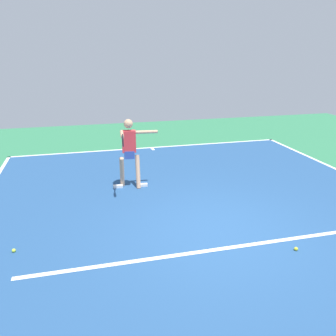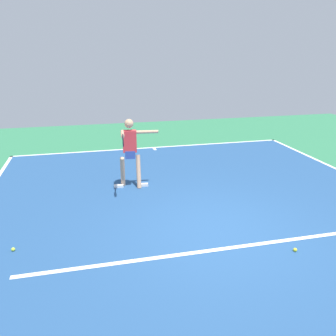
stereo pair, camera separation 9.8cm
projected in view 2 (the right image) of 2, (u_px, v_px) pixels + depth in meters
The scene contains 8 objects.
ground_plane at pixel (217, 230), 6.80m from camera, with size 22.30×22.30×0.00m, color #2D754C.
court_surface at pixel (217, 230), 6.80m from camera, with size 9.78×12.77×0.00m, color navy.
court_line_baseline_near at pixel (153, 147), 12.64m from camera, with size 9.78×0.10×0.01m, color white.
court_line_service at pixel (230, 248), 6.19m from camera, with size 7.33×0.10×0.01m, color white.
court_line_centre_mark at pixel (155, 149), 12.45m from camera, with size 0.10×0.30×0.01m, color white.
tennis_player at pixel (130, 149), 8.62m from camera, with size 1.16×1.22×1.78m.
tennis_ball_by_baseline at pixel (13, 249), 6.08m from camera, with size 0.07×0.07×0.07m, color #C6E53D.
tennis_ball_far_corner at pixel (295, 250), 6.07m from camera, with size 0.07×0.07×0.07m, color yellow.
Camera 2 is at (2.35, 5.66, 3.33)m, focal length 37.09 mm.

